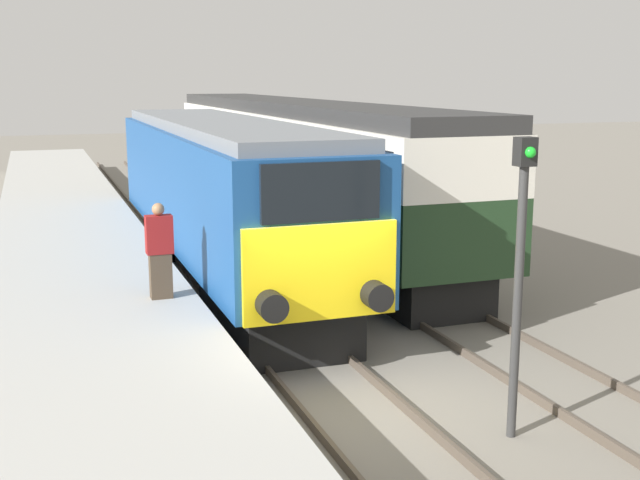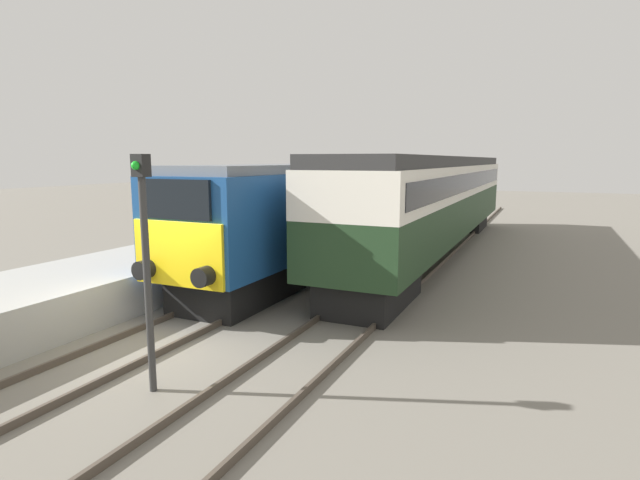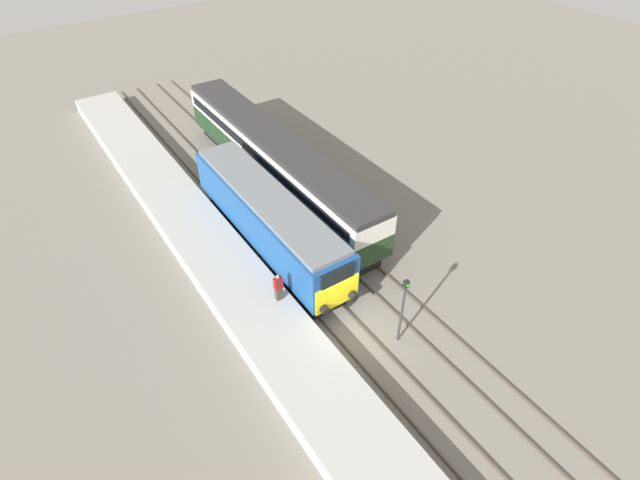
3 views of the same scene
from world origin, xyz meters
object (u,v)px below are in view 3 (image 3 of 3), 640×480
object	(u,v)px
passenger_carriage	(275,157)
signal_post	(403,306)
person_on_platform	(278,287)
locomotive	(269,219)

from	to	relation	value
passenger_carriage	signal_post	distance (m)	14.76
passenger_carriage	person_on_platform	xyz separation A→B (m)	(-5.56, -10.00, -0.60)
locomotive	person_on_platform	xyz separation A→B (m)	(-2.16, -4.82, -0.25)
person_on_platform	signal_post	xyz separation A→B (m)	(3.86, -4.66, 0.51)
passenger_carriage	signal_post	bearing A→B (deg)	-96.61
locomotive	passenger_carriage	size ratio (longest dim) A/B	0.66
person_on_platform	passenger_carriage	bearing A→B (deg)	60.94
locomotive	person_on_platform	size ratio (longest dim) A/B	8.62
locomotive	passenger_carriage	world-z (taller)	passenger_carriage
locomotive	passenger_carriage	distance (m)	6.21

